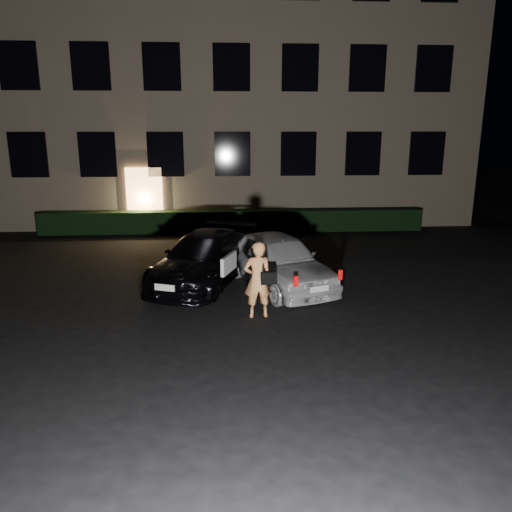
{
  "coord_description": "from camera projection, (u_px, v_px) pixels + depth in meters",
  "views": [
    {
      "loc": [
        -0.39,
        -8.99,
        4.04
      ],
      "look_at": [
        0.33,
        2.0,
        1.18
      ],
      "focal_mm": 35.0,
      "sensor_mm": 36.0,
      "label": 1
    }
  ],
  "objects": [
    {
      "name": "ground",
      "position": [
        246.0,
        341.0,
        9.72
      ],
      "size": [
        80.0,
        80.0,
        0.0
      ],
      "primitive_type": "plane",
      "color": "black",
      "rests_on": "ground"
    },
    {
      "name": "hatch",
      "position": [
        278.0,
        260.0,
        12.87
      ],
      "size": [
        3.01,
        4.42,
        1.4
      ],
      "rotation": [
        0.0,
        0.0,
        0.37
      ],
      "color": "silver",
      "rests_on": "ground"
    },
    {
      "name": "man",
      "position": [
        258.0,
        279.0,
        10.75
      ],
      "size": [
        0.74,
        0.48,
        1.69
      ],
      "rotation": [
        0.0,
        0.0,
        3.28
      ],
      "color": "#F69F59",
      "rests_on": "ground"
    },
    {
      "name": "hedge",
      "position": [
        234.0,
        221.0,
        19.75
      ],
      "size": [
        15.0,
        0.7,
        0.85
      ],
      "primitive_type": "cube",
      "color": "black",
      "rests_on": "ground"
    },
    {
      "name": "building",
      "position": [
        230.0,
        82.0,
        22.69
      ],
      "size": [
        20.0,
        8.11,
        12.0
      ],
      "color": "#716150",
      "rests_on": "ground"
    },
    {
      "name": "sedan",
      "position": [
        205.0,
        258.0,
        13.24
      ],
      "size": [
        3.28,
        4.85,
        1.31
      ],
      "rotation": [
        0.0,
        0.0,
        -0.35
      ],
      "color": "black",
      "rests_on": "ground"
    }
  ]
}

